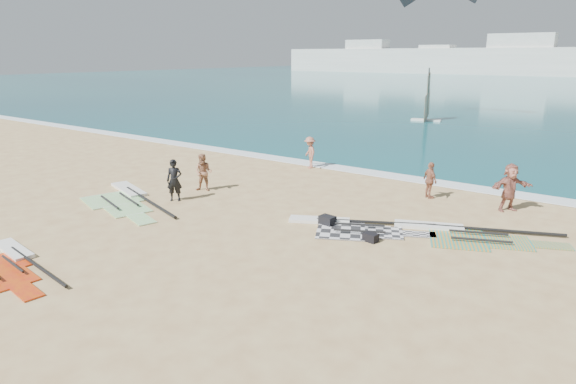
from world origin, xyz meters
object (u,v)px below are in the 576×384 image
Objects in this scene: gear_bag_far at (371,237)px; beachgoer_back at (430,180)px; rig_grey at (347,226)px; rig_green at (127,198)px; person_wetsuit at (174,180)px; gear_bag_near at (327,221)px; beachgoer_right at (510,187)px; beachgoer_mid at (310,152)px; rig_orange at (463,234)px; beachgoer_left at (204,173)px; rig_red at (10,263)px.

beachgoer_back reaches higher than gear_bag_far.
gear_bag_far is at bearing -56.54° from rig_grey.
rig_green is at bearing 75.15° from beachgoer_back.
rig_grey is 7.79m from person_wetsuit.
gear_bag_near is 7.61m from beachgoer_right.
person_wetsuit is (-6.91, -1.12, 0.72)m from gear_bag_near.
beachgoer_mid is at bearing 127.00° from gear_bag_near.
gear_bag_near reaches higher than rig_orange.
beachgoer_left is at bearing 154.19° from beachgoer_right.
gear_bag_far is (7.97, 7.93, 0.09)m from rig_red.
beachgoer_left reaches higher than rig_orange.
beachgoer_mid is 0.90× the size of beachgoer_right.
rig_green is at bearing -68.79° from beachgoer_mid.
rig_grey is at bearing -177.78° from rig_orange.
rig_orange is 1.19× the size of rig_red.
rig_red is 2.53× the size of beachgoer_right.
gear_bag_near is at bearing -26.39° from person_wetsuit.
beachgoer_left is at bearing 103.51° from rig_red.
rig_red is at bearing -135.17° from gear_bag_far.
rig_grey is 10.94m from rig_red.
rig_grey is at bearing 117.22° from beachgoer_back.
rig_grey is at bearing -25.70° from person_wetsuit.
gear_bag_near is 5.88m from beachgoer_back.
gear_bag_near is at bearing 31.72° from rig_green.
rig_red is 2.73× the size of person_wetsuit.
rig_red is 2.85× the size of beachgoer_left.
beachgoer_back reaches higher than rig_green.
beachgoer_mid is 7.65m from beachgoer_back.
beachgoer_left is at bearing 172.16° from gear_bag_far.
rig_grey is 9.62× the size of gear_bag_near.
rig_green is 3.68× the size of beachgoer_left.
beachgoer_right is (11.90, 6.80, 0.07)m from person_wetsuit.
rig_grey reaches higher than rig_red.
gear_bag_near reaches higher than gear_bag_far.
rig_red is at bearing -154.34° from rig_grey.
rig_green is 11.44× the size of gear_bag_near.
beachgoer_right is (13.77, 7.90, 0.92)m from rig_green.
rig_orange is at bearing -147.50° from beachgoer_right.
rig_orange is at bearing -19.89° from beachgoer_left.
rig_orange is at bearing 51.93° from rig_red.
gear_bag_far is at bearing 130.62° from beachgoer_back.
beachgoer_left is 13.00m from beachgoer_right.
gear_bag_near is 7.09m from beachgoer_left.
gear_bag_near is 0.32× the size of beachgoer_left.
rig_grey is 2.75× the size of beachgoer_right.
beachgoer_back is at bearing 51.64° from rig_grey.
gear_bag_far is 6.94m from beachgoer_right.
beachgoer_back reaches higher than rig_grey.
rig_orange is 3.38× the size of beachgoer_left.
beachgoer_right is at bearing 25.26° from rig_grey.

